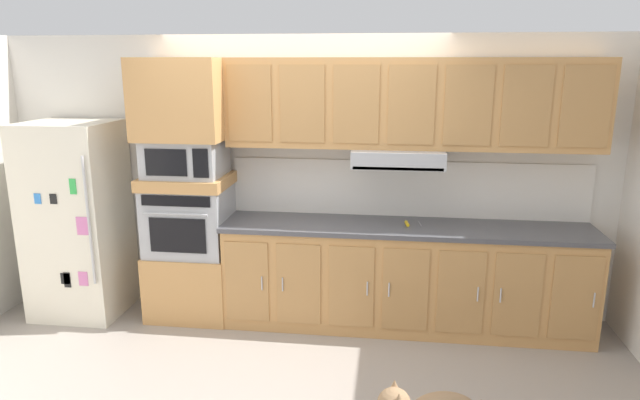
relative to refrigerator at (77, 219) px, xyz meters
name	(u,v)px	position (x,y,z in m)	size (l,w,h in m)	color
ground_plane	(284,361)	(2.02, -0.68, -0.88)	(9.60, 9.60, 0.00)	#9E9389
back_kitchen_wall	(305,176)	(2.02, 0.43, 0.37)	(6.20, 0.12, 2.50)	silver
refrigerator	(77,219)	(0.00, 0.00, 0.00)	(0.76, 0.73, 1.76)	silver
oven_base_cabinet	(193,282)	(1.03, 0.07, -0.58)	(0.74, 0.62, 0.60)	tan
built_in_oven	(190,219)	(1.03, 0.07, 0.02)	(0.70, 0.62, 0.60)	#A8AAAF
appliance_mid_shelf	(187,181)	(1.03, 0.07, 0.37)	(0.74, 0.62, 0.10)	tan
microwave	(186,157)	(1.03, 0.07, 0.58)	(0.64, 0.54, 0.32)	#A8AAAF
appliance_upper_cabinet	(183,99)	(1.03, 0.07, 1.08)	(0.74, 0.62, 0.68)	tan
lower_cabinet_run	(405,278)	(2.95, 0.07, -0.44)	(3.09, 0.63, 0.88)	tan
countertop_slab	(407,227)	(2.95, 0.07, 0.02)	(3.13, 0.64, 0.04)	#4C4C51
backsplash_panel	(407,189)	(2.95, 0.36, 0.29)	(3.13, 0.02, 0.50)	silver
upper_cabinet_with_hood	(410,107)	(2.94, 0.19, 1.02)	(3.09, 0.48, 0.88)	tan
screwdriver	(408,224)	(2.96, 0.07, 0.05)	(0.14, 0.13, 0.03)	yellow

